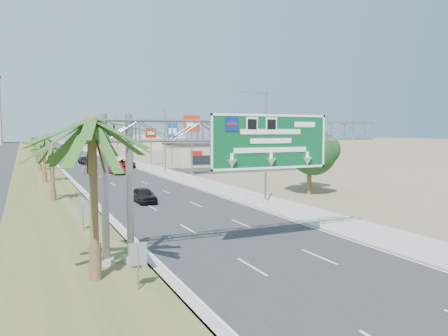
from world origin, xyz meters
name	(u,v)px	position (x,y,z in m)	size (l,w,h in m)	color
ground	(393,315)	(0.00, 0.00, 0.00)	(600.00, 600.00, 0.00)	#8C7A59
road	(73,156)	(0.00, 110.00, 0.01)	(12.00, 300.00, 0.02)	#28282B
sidewalk_right	(106,155)	(8.50, 110.00, 0.05)	(4.00, 300.00, 0.10)	#9E9B93
median_grass	(32,156)	(-10.00, 110.00, 0.06)	(7.00, 300.00, 0.12)	#454E22
opposing_road	(1,157)	(-17.00, 110.00, 0.01)	(8.00, 300.00, 0.02)	#28282B
sign_gantry	(242,141)	(-1.06, 9.93, 6.06)	(16.75, 1.24, 7.50)	gray
palm_near	(92,123)	(-9.20, 8.00, 6.93)	(5.70, 5.70, 8.35)	brown
palm_row_b	(52,149)	(-9.50, 32.00, 4.90)	(3.99, 3.99, 5.95)	brown
palm_row_c	(44,138)	(-9.50, 48.00, 5.66)	(3.99, 3.99, 6.75)	brown
palm_row_d	(39,144)	(-9.50, 66.00, 4.42)	(3.99, 3.99, 5.45)	brown
palm_row_e	(36,138)	(-9.50, 85.00, 5.09)	(3.99, 3.99, 6.15)	brown
palm_row_f	(33,138)	(-9.50, 110.00, 4.71)	(3.99, 3.99, 5.75)	brown
streetlight_near	(264,152)	(7.30, 22.00, 4.69)	(3.27, 0.44, 10.00)	gray
streetlight_mid	(164,143)	(7.30, 52.00, 4.69)	(3.27, 0.44, 10.00)	gray
streetlight_far	(117,139)	(7.30, 88.00, 4.69)	(3.27, 0.44, 10.00)	gray
signal_mast	(122,140)	(5.17, 71.97, 4.85)	(10.28, 0.71, 8.00)	gray
store_building	(216,154)	(22.00, 66.00, 2.00)	(18.00, 10.00, 4.00)	tan
oak_near	(309,151)	(15.00, 26.00, 4.53)	(4.50, 4.50, 6.80)	brown
oak_far	(310,155)	(18.00, 30.00, 3.82)	(3.50, 3.50, 5.60)	brown
median_signback_a	(138,258)	(-7.80, 6.00, 1.45)	(0.75, 0.08, 2.08)	gray
median_signback_b	(83,210)	(-8.50, 18.00, 1.45)	(0.75, 0.08, 2.08)	gray
building_distant_right	(153,142)	(30.00, 140.00, 2.50)	(20.00, 12.00, 5.00)	tan
car_left_lane	(144,195)	(-2.00, 27.80, 0.69)	(1.64, 4.07, 1.39)	black
car_mid_lane	(117,169)	(0.92, 55.40, 0.76)	(1.61, 4.61, 1.52)	maroon
car_right_lane	(127,163)	(4.83, 66.45, 0.78)	(2.58, 5.59, 1.55)	gray
car_far	(85,161)	(-0.93, 78.16, 0.70)	(1.97, 4.86, 1.41)	black
pole_sign_red_near	(192,127)	(10.33, 48.08, 7.07)	(2.42, 0.57, 8.99)	gray
pole_sign_blue	(172,133)	(13.00, 65.35, 6.14)	(2.02, 0.64, 8.20)	gray
pole_sign_red_far	(151,136)	(10.16, 69.67, 5.68)	(2.18, 0.97, 7.26)	gray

